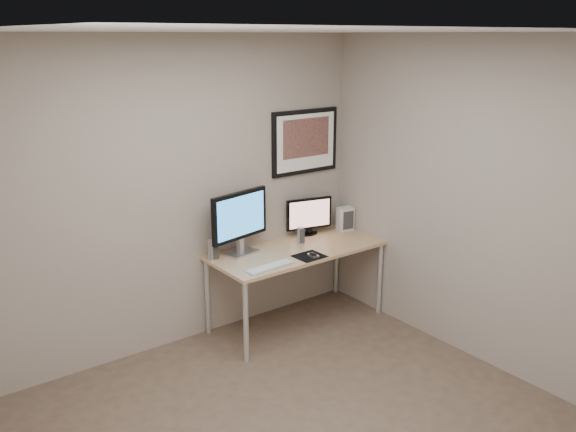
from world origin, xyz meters
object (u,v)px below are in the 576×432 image
Objects in this scene: monitor_tv at (309,215)px; speaker_right at (301,235)px; fan_unit at (345,219)px; speaker_left at (212,249)px; desk at (297,255)px; keyboard at (270,267)px; framed_art at (305,142)px; monitor_large at (240,220)px.

monitor_tv is 2.80× the size of speaker_right.
fan_unit is at bearing 18.54° from speaker_right.
fan_unit is (0.61, 0.06, 0.03)m from speaker_right.
monitor_tv reaches higher than speaker_left.
monitor_tv is 1.10m from speaker_left.
desk is 3.51× the size of monitor_tv.
keyboard is (0.29, -0.44, -0.09)m from speaker_left.
monitor_tv reaches higher than fan_unit.
keyboard reaches higher than desk.
monitor_tv is at bearing -96.99° from framed_art.
framed_art reaches higher than monitor_large.
keyboard is (-0.81, -0.57, -0.88)m from framed_art.
fan_unit is at bearing -1.21° from monitor_tv.
monitor_large is at bearing -22.06° from speaker_left.
fan_unit reaches higher than speaker_left.
speaker_right is 0.66m from keyboard.
fan_unit reaches higher than keyboard.
framed_art is 1.65× the size of monitor_tv.
speaker_left is 0.85× the size of fan_unit.
monitor_large is at bearing 88.01° from keyboard.
speaker_right is (0.86, -0.12, -0.02)m from speaker_left.
fan_unit is (0.37, -0.18, -0.78)m from framed_art.
desk is 8.22× the size of speaker_left.
framed_art is 1.66× the size of keyboard.
monitor_tv is 1.99× the size of fan_unit.
speaker_right is at bearing 37.89° from desk.
speaker_right is (0.11, 0.09, 0.15)m from desk.
monitor_large is at bearing -162.46° from monitor_tv.
speaker_right is 0.36× the size of keyboard.
fan_unit is (1.20, -0.04, -0.20)m from monitor_large.
fan_unit is (1.47, -0.06, 0.02)m from speaker_left.
speaker_left reaches higher than keyboard.
framed_art is 0.88m from speaker_right.
monitor_large is at bearing -170.16° from framed_art.
fan_unit is (1.18, 0.38, 0.11)m from keyboard.
framed_art reaches higher than keyboard.
keyboard is at bearing -75.00° from speaker_left.
speaker_left is 0.87m from speaker_right.
speaker_right reaches higher than keyboard.
monitor_large is 2.68× the size of fan_unit.
framed_art is (0.35, 0.33, 0.96)m from desk.
keyboard is (0.02, -0.42, -0.30)m from monitor_large.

